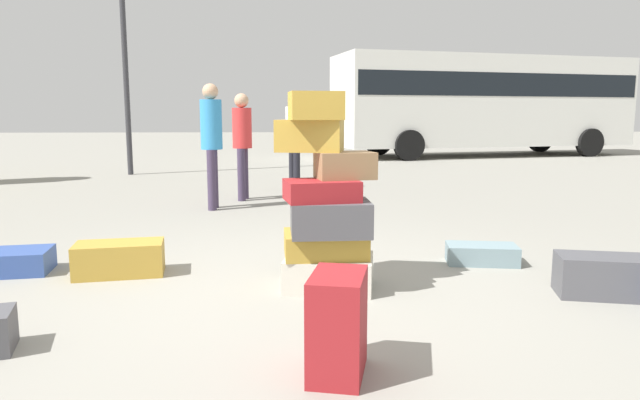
# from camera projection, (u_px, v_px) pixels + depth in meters

# --- Properties ---
(ground_plane) EXTENTS (80.00, 80.00, 0.00)m
(ground_plane) POSITION_uv_depth(u_px,v_px,m) (294.00, 291.00, 4.29)
(ground_plane) COLOR gray
(suitcase_tower) EXTENTS (0.78, 0.64, 1.50)m
(suitcase_tower) POSITION_uv_depth(u_px,v_px,m) (326.00, 211.00, 4.27)
(suitcase_tower) COLOR beige
(suitcase_tower) RESTS_ON ground
(suitcase_maroon_foreground_far) EXTENTS (0.35, 0.47, 0.53)m
(suitcase_maroon_foreground_far) POSITION_uv_depth(u_px,v_px,m) (338.00, 325.00, 2.87)
(suitcase_maroon_foreground_far) COLOR maroon
(suitcase_maroon_foreground_far) RESTS_ON ground
(suitcase_slate_foreground_near) EXTENTS (0.66, 0.41, 0.17)m
(suitcase_slate_foreground_near) POSITION_uv_depth(u_px,v_px,m) (482.00, 254.00, 5.07)
(suitcase_slate_foreground_near) COLOR gray
(suitcase_slate_foreground_near) RESTS_ON ground
(suitcase_charcoal_upright_blue) EXTENTS (0.81, 0.50, 0.30)m
(suitcase_charcoal_upright_blue) POSITION_uv_depth(u_px,v_px,m) (611.00, 276.00, 4.14)
(suitcase_charcoal_upright_blue) COLOR #4C4C51
(suitcase_charcoal_upright_blue) RESTS_ON ground
(suitcase_tan_white_trunk) EXTENTS (0.76, 0.47, 0.28)m
(suitcase_tan_white_trunk) POSITION_uv_depth(u_px,v_px,m) (120.00, 259.00, 4.70)
(suitcase_tan_white_trunk) COLOR #B28C33
(suitcase_tan_white_trunk) RESTS_ON ground
(suitcase_navy_behind_tower) EXTENTS (0.77, 0.52, 0.20)m
(suitcase_navy_behind_tower) POSITION_uv_depth(u_px,v_px,m) (5.00, 262.00, 4.75)
(suitcase_navy_behind_tower) COLOR #334F99
(suitcase_navy_behind_tower) RESTS_ON ground
(person_bearded_onlooker) EXTENTS (0.30, 0.33, 1.69)m
(person_bearded_onlooker) POSITION_uv_depth(u_px,v_px,m) (294.00, 133.00, 9.81)
(person_bearded_onlooker) COLOR black
(person_bearded_onlooker) RESTS_ON ground
(person_tourist_with_camera) EXTENTS (0.30, 0.34, 1.76)m
(person_tourist_with_camera) POSITION_uv_depth(u_px,v_px,m) (212.00, 135.00, 7.88)
(person_tourist_with_camera) COLOR #3F334C
(person_tourist_with_camera) RESTS_ON ground
(person_passerby_in_red) EXTENTS (0.30, 0.34, 1.66)m
(person_passerby_in_red) POSITION_uv_depth(u_px,v_px,m) (242.00, 137.00, 8.75)
(person_passerby_in_red) COLOR #3F334C
(person_passerby_in_red) RESTS_ON ground
(parked_bus) EXTENTS (9.98, 4.50, 3.15)m
(parked_bus) POSITION_uv_depth(u_px,v_px,m) (484.00, 99.00, 18.26)
(parked_bus) COLOR silver
(parked_bus) RESTS_ON ground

